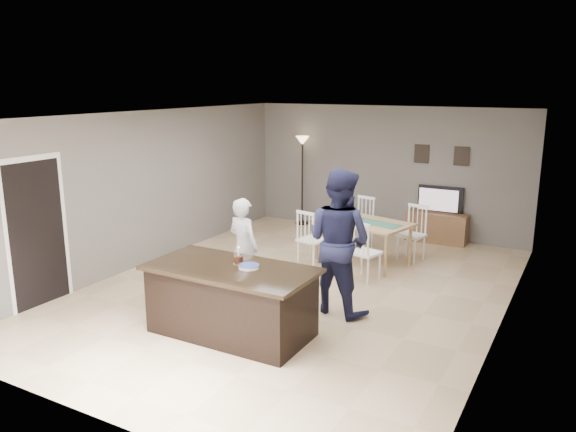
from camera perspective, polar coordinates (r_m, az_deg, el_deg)
The scene contains 14 objects.
floor at distance 8.88m, azimuth 0.96°, elevation -7.47°, with size 8.00×8.00×0.00m, color tan.
room_shell at distance 8.43m, azimuth 1.00°, elevation 3.25°, with size 8.00×8.00×8.00m.
kitchen_island at distance 7.28m, azimuth -5.77°, elevation -8.51°, with size 2.15×1.10×0.90m.
tv_console at distance 11.77m, azimuth 14.87°, elevation -1.13°, with size 1.20×0.40×0.60m, color brown.
television at distance 11.72m, azimuth 15.12°, elevation 1.61°, with size 0.91×0.12×0.53m, color black.
tv_screen_glow at distance 11.64m, azimuth 15.02°, elevation 1.57°, with size 0.78×0.78×0.00m, color orange.
picture_frames at distance 11.72m, azimuth 15.30°, elevation 6.00°, with size 1.10×0.02×0.38m.
doorway at distance 8.73m, azimuth -24.23°, elevation -0.41°, with size 0.00×2.10×2.65m.
woman at distance 8.45m, azimuth -4.54°, elevation -3.19°, with size 0.55×0.36×1.51m, color silver.
man at distance 7.80m, azimuth 5.19°, elevation -2.58°, with size 0.99×0.77×2.04m, color #1A1C3A.
birthday_cake at distance 7.23m, azimuth -5.02°, elevation -4.45°, with size 0.15×0.15×0.23m.
plate_stack at distance 7.06m, azimuth -4.01°, elevation -5.14°, with size 0.27×0.27×0.04m.
dining_table at distance 10.07m, azimuth 7.59°, elevation -1.22°, with size 1.97×2.18×1.01m.
floor_lamp at distance 12.63m, azimuth 1.47°, elevation 6.08°, with size 0.30×0.30×2.00m.
Camera 1 is at (3.88, -7.33, 3.16)m, focal length 35.00 mm.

